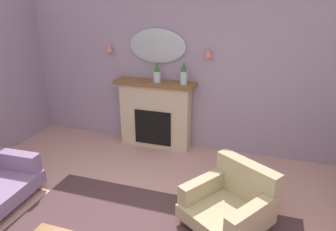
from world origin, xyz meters
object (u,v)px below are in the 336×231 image
at_px(mantel_vase_left, 184,74).
at_px(wall_sconce_left, 109,47).
at_px(mantel_vase_centre, 157,73).
at_px(fireplace, 155,115).
at_px(armchair_beside_couch, 232,201).
at_px(wall_mirror, 157,46).
at_px(wall_sconce_right, 208,52).

relative_size(mantel_vase_left, wall_sconce_left, 2.61).
bearing_deg(mantel_vase_centre, fireplace, 150.47).
distance_m(mantel_vase_left, armchair_beside_couch, 2.18).
bearing_deg(wall_sconce_left, wall_mirror, 3.37).
bearing_deg(armchair_beside_couch, mantel_vase_centre, 132.16).
bearing_deg(mantel_vase_centre, mantel_vase_left, 0.00).
bearing_deg(armchair_beside_couch, wall_sconce_left, 143.63).
bearing_deg(mantel_vase_left, mantel_vase_centre, 180.00).
bearing_deg(wall_sconce_left, wall_sconce_right, 0.00).
xyz_separation_m(fireplace, mantel_vase_centre, (0.05, -0.03, 0.74)).
distance_m(wall_mirror, wall_sconce_right, 0.85).
xyz_separation_m(fireplace, mantel_vase_left, (0.50, -0.03, 0.76)).
bearing_deg(fireplace, wall_sconce_left, 173.84).
height_order(wall_sconce_left, armchair_beside_couch, wall_sconce_left).
bearing_deg(armchair_beside_couch, mantel_vase_left, 122.19).
bearing_deg(wall_mirror, wall_sconce_right, -3.37).
xyz_separation_m(mantel_vase_centre, mantel_vase_left, (0.45, 0.00, 0.02)).
bearing_deg(armchair_beside_couch, wall_sconce_right, 111.12).
bearing_deg(wall_mirror, wall_sconce_left, -176.63).
xyz_separation_m(wall_sconce_right, armchair_beside_couch, (0.68, -1.75, -1.35)).
xyz_separation_m(fireplace, wall_sconce_left, (-0.85, 0.09, 1.09)).
bearing_deg(wall_sconce_right, mantel_vase_left, -161.08).
height_order(wall_mirror, wall_sconce_left, wall_mirror).
xyz_separation_m(wall_sconce_left, armchair_beside_couch, (2.38, -1.75, -1.35)).
bearing_deg(mantel_vase_centre, armchair_beside_couch, -47.84).
height_order(mantel_vase_left, wall_mirror, wall_mirror).
distance_m(mantel_vase_left, wall_sconce_left, 1.40).
height_order(fireplace, mantel_vase_left, mantel_vase_left).
xyz_separation_m(wall_mirror, armchair_beside_couch, (1.53, -1.80, -1.40)).
distance_m(wall_sconce_left, armchair_beside_couch, 3.25).
height_order(mantel_vase_left, armchair_beside_couch, mantel_vase_left).
relative_size(mantel_vase_centre, wall_mirror, 0.35).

